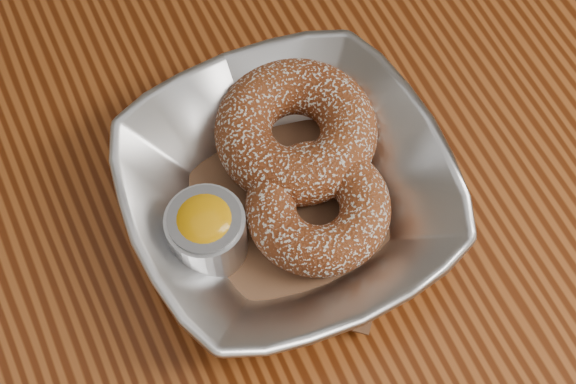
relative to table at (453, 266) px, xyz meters
name	(u,v)px	position (x,y,z in m)	size (l,w,h in m)	color
table	(453,266)	(0.00, 0.00, 0.00)	(1.20, 0.80, 0.75)	brown
serving_bowl	(288,195)	(-0.12, 0.05, 0.12)	(0.21, 0.21, 0.05)	#B9BBC0
parchment	(288,206)	(-0.12, 0.05, 0.11)	(0.14, 0.14, 0.00)	brown
donut_back	(296,131)	(-0.09, 0.09, 0.13)	(0.11, 0.11, 0.04)	brown
donut_front	(318,208)	(-0.10, 0.04, 0.13)	(0.09, 0.09, 0.03)	brown
ramekin	(207,231)	(-0.18, 0.05, 0.13)	(0.05, 0.05, 0.05)	#B9BBC0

